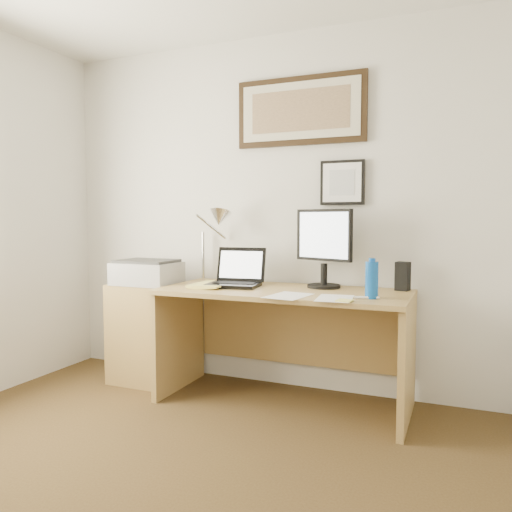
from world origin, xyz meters
The scene contains 17 objects.
wall_back centered at (0.00, 2.00, 1.25)m, with size 3.50×0.02×2.50m, color silver.
side_cabinet centered at (-0.92, 1.68, 0.36)m, with size 0.50×0.40×0.73m, color olive.
water_bottle centered at (0.74, 1.49, 0.86)m, with size 0.07×0.07×0.21m, color #0D4DAA.
bottle_cap centered at (0.74, 1.49, 0.97)m, with size 0.04×0.04×0.02m, color #0D4DAA.
speaker centered at (0.87, 1.89, 0.84)m, with size 0.08×0.07×0.18m, color black.
paper_sheet_a centered at (0.27, 1.40, 0.75)m, with size 0.21×0.30×0.00m, color white.
paper_sheet_b centered at (0.55, 1.40, 0.75)m, with size 0.20×0.28×0.00m, color white.
sticky_pad centered at (0.62, 1.32, 0.76)m, with size 0.08×0.08×0.01m, color #FCF677.
marker_pen centered at (0.72, 1.46, 0.76)m, with size 0.02×0.02×0.14m, color white.
book centered at (-0.46, 1.58, 0.76)m, with size 0.22×0.31×0.02m, color #E2D86A.
desk centered at (0.15, 1.72, 0.51)m, with size 1.60×0.70×0.75m.
laptop centered at (-0.20, 1.68, 0.81)m, with size 0.37×0.33×0.26m.
lcd_monitor centered at (0.37, 1.82, 1.04)m, with size 0.41×0.22×0.52m.
printer centered at (-0.90, 1.65, 0.82)m, with size 0.44×0.34×0.18m.
desk_lamp centered at (-0.41, 1.81, 1.19)m, with size 0.29×0.27×0.53m.
picture_large centered at (0.15, 1.97, 1.95)m, with size 0.92×0.04×0.47m.
picture_small centered at (0.45, 1.97, 1.45)m, with size 0.30×0.03×0.30m.
Camera 1 is at (1.21, -1.38, 1.20)m, focal length 35.00 mm.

